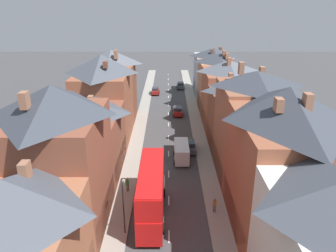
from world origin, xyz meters
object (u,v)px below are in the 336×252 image
at_px(car_near_blue, 191,146).
at_px(car_near_silver, 157,91).
at_px(car_parked_right_a, 157,159).
at_px(delivery_van, 183,151).
at_px(pedestrian_mid_right, 129,184).
at_px(double_decker_bus_lead, 153,191).
at_px(street_lamp, 125,205).
at_px(car_parked_left_a, 182,85).
at_px(pedestrian_mid_left, 216,205).
at_px(car_mid_black, 179,111).

distance_m(car_near_blue, car_near_silver, 32.04).
distance_m(car_near_blue, car_parked_right_a, 6.45).
relative_size(delivery_van, pedestrian_mid_right, 3.23).
distance_m(double_decker_bus_lead, car_parked_right_a, 11.31).
bearing_deg(double_decker_bus_lead, car_parked_right_a, 89.95).
relative_size(car_near_blue, pedestrian_mid_right, 2.48).
relative_size(double_decker_bus_lead, street_lamp, 1.96).
height_order(car_near_silver, street_lamp, street_lamp).
bearing_deg(double_decker_bus_lead, car_parked_left_a, 84.60).
bearing_deg(pedestrian_mid_left, car_parked_right_a, 121.12).
bearing_deg(car_mid_black, car_near_blue, -85.48).
xyz_separation_m(car_near_silver, car_parked_right_a, (1.30, -35.63, 0.01)).
relative_size(car_parked_right_a, street_lamp, 0.79).
height_order(car_parked_right_a, delivery_van, delivery_van).
bearing_deg(car_parked_left_a, car_near_silver, -140.43).
bearing_deg(car_parked_left_a, car_mid_black, -93.70).
bearing_deg(delivery_van, pedestrian_mid_right, -128.91).
relative_size(delivery_van, pedestrian_mid_left, 3.23).
xyz_separation_m(car_parked_left_a, pedestrian_mid_left, (1.73, -51.73, 0.20)).
bearing_deg(double_decker_bus_lead, car_mid_black, 83.52).
distance_m(car_mid_black, street_lamp, 35.41).
height_order(car_parked_left_a, street_lamp, street_lamp).
height_order(car_mid_black, pedestrian_mid_right, pedestrian_mid_right).
bearing_deg(car_near_silver, delivery_van, -81.87).
bearing_deg(car_parked_left_a, car_near_blue, -90.00).
height_order(double_decker_bus_lead, street_lamp, street_lamp).
height_order(car_near_blue, pedestrian_mid_right, pedestrian_mid_right).
bearing_deg(car_near_silver, double_decker_bus_lead, -88.42).
relative_size(double_decker_bus_lead, car_mid_black, 2.47).
distance_m(car_near_blue, street_lamp, 19.91).
height_order(car_mid_black, pedestrian_mid_left, pedestrian_mid_left).
bearing_deg(street_lamp, car_mid_black, 80.14).
bearing_deg(car_parked_right_a, pedestrian_mid_right, -113.79).
bearing_deg(car_near_blue, car_mid_black, 94.52).
height_order(car_near_blue, car_parked_left_a, car_parked_left_a).
bearing_deg(pedestrian_mid_left, pedestrian_mid_right, 157.01).
bearing_deg(car_mid_black, car_parked_left_a, 86.30).
distance_m(car_near_blue, car_mid_black, 16.51).
height_order(car_near_silver, delivery_van, delivery_van).
bearing_deg(street_lamp, pedestrian_mid_right, 94.57).
bearing_deg(car_near_blue, street_lamp, -111.83).
bearing_deg(car_near_blue, delivery_van, -114.47).
height_order(car_near_silver, car_mid_black, car_mid_black).
xyz_separation_m(pedestrian_mid_right, street_lamp, (0.58, -7.27, 2.21)).
height_order(car_parked_left_a, pedestrian_mid_left, pedestrian_mid_left).
distance_m(car_near_blue, pedestrian_mid_left, 15.27).
bearing_deg(car_parked_left_a, street_lamp, -97.62).
bearing_deg(delivery_van, pedestrian_mid_left, -76.20).
height_order(pedestrian_mid_left, pedestrian_mid_right, same).
bearing_deg(car_parked_right_a, delivery_van, 20.37).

